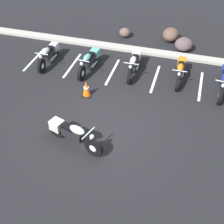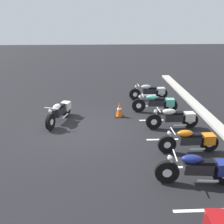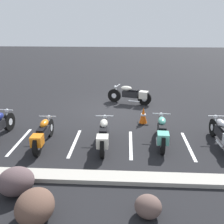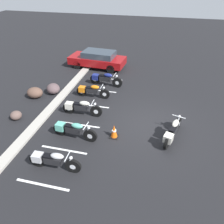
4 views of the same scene
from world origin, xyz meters
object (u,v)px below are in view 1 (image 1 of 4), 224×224
Objects in this scene: parked_bike_4 at (224,80)px; landscape_rock_2 at (171,35)px; landscape_rock_1 at (184,44)px; motorcycle_cream_featured at (71,133)px; parked_bike_1 at (90,60)px; parked_bike_3 at (180,70)px; parked_bike_0 at (49,54)px; parked_bike_2 at (134,63)px; landscape_rock_0 at (125,33)px; traffic_cone at (86,89)px.

landscape_rock_2 is at bearing -139.20° from parked_bike_4.
landscape_rock_2 is at bearing 131.43° from landscape_rock_1.
motorcycle_cream_featured reaches higher than parked_bike_1.
parked_bike_0 is at bearing -87.43° from parked_bike_3.
landscape_rock_2 is at bearing 124.65° from parked_bike_0.
parked_bike_1 is 1.92m from parked_bike_2.
landscape_rock_1 is 1.12m from landscape_rock_2.
parked_bike_4 is 5.97m from landscape_rock_0.
parked_bike_4 is at bearing 78.32° from parked_bike_3.
landscape_rock_1 is (3.05, -0.60, 0.09)m from landscape_rock_0.
landscape_rock_2 is 1.42× the size of traffic_cone.
landscape_rock_0 is 2.32m from landscape_rock_2.
parked_bike_4 is at bearing -54.39° from landscape_rock_2.
motorcycle_cream_featured reaches higher than parked_bike_3.
motorcycle_cream_featured reaches higher than parked_bike_0.
parked_bike_2 is at bearing 92.78° from parked_bike_0.
landscape_rock_1 is at bearing -177.99° from parked_bike_3.
parked_bike_1 reaches higher than landscape_rock_0.
parked_bike_0 is 0.97× the size of parked_bike_1.
parked_bike_1 and parked_bike_2 have the same top height.
parked_bike_3 is 2.45× the size of landscape_rock_1.
parked_bike_3 reaches higher than landscape_rock_2.
parked_bike_3 is (3.85, 0.37, -0.02)m from parked_bike_1.
parked_bike_4 is (4.66, 4.46, 0.01)m from motorcycle_cream_featured.
landscape_rock_2 is at bearing 144.56° from parked_bike_1.
parked_bike_4 reaches higher than parked_bike_2.
traffic_cone is (0.50, -1.83, -0.14)m from parked_bike_1.
parked_bike_0 is at bearing -87.35° from parked_bike_1.
parked_bike_0 is at bearing -127.85° from landscape_rock_0.
parked_bike_0 is at bearing 142.53° from traffic_cone.
landscape_rock_0 is at bearing 109.40° from motorcycle_cream_featured.
landscape_rock_0 is (0.69, 3.42, -0.22)m from parked_bike_1.
parked_bike_0 is 4.29m from landscape_rock_0.
motorcycle_cream_featured is at bearing -31.92° from parked_bike_3.
parked_bike_1 is (-0.94, 4.43, -0.01)m from motorcycle_cream_featured.
parked_bike_3 is at bearing 99.32° from parked_bike_1.
parked_bike_1 is 1.00× the size of parked_bike_2.
parked_bike_0 is at bearing -87.56° from parked_bike_2.
traffic_cone is at bearing 50.90° from parked_bike_0.
landscape_rock_2 is at bearing 93.30° from motorcycle_cream_featured.
motorcycle_cream_featured is 5.61m from parked_bike_3.
motorcycle_cream_featured is 8.35m from landscape_rock_2.
parked_bike_1 is 1.04× the size of parked_bike_3.
parked_bike_2 is 2.55× the size of landscape_rock_1.
motorcycle_cream_featured is 4.86m from parked_bike_2.
parked_bike_4 reaches higher than landscape_rock_2.
motorcycle_cream_featured is at bearing 31.17° from parked_bike_0.
landscape_rock_0 is 3.11m from landscape_rock_1.
motorcycle_cream_featured reaches higher than landscape_rock_1.
parked_bike_3 is at bearing -95.79° from parked_bike_4.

